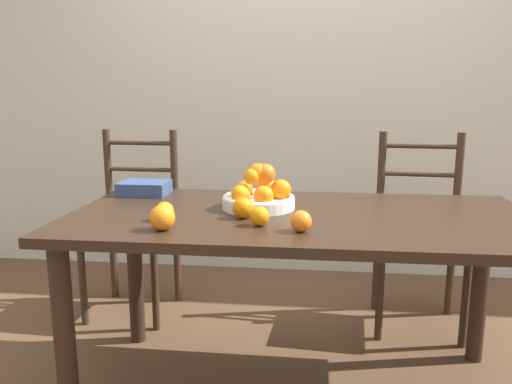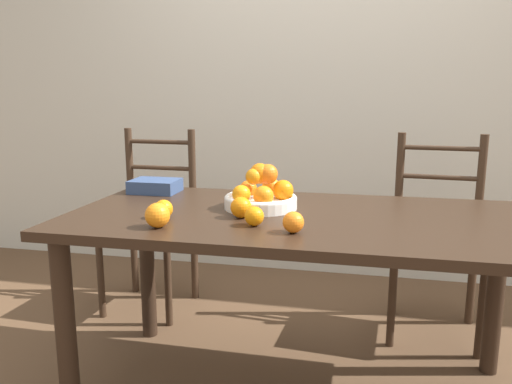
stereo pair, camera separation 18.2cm
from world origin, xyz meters
name	(u,v)px [view 2 (the right image)]	position (x,y,z in m)	size (l,w,h in m)	color
wall_back	(332,70)	(0.00, 1.42, 1.30)	(8.00, 0.06, 2.60)	beige
dining_table	(300,240)	(0.00, 0.00, 0.63)	(1.70, 0.83, 0.73)	black
fruit_bowl	(261,195)	(-0.16, 0.07, 0.78)	(0.28, 0.28, 0.17)	white
orange_loose_0	(241,207)	(-0.20, -0.09, 0.76)	(0.08, 0.08, 0.08)	orange
orange_loose_1	(157,215)	(-0.44, -0.28, 0.77)	(0.08, 0.08, 0.08)	orange
orange_loose_2	(254,216)	(-0.13, -0.19, 0.76)	(0.07, 0.07, 0.07)	orange
orange_loose_3	(164,209)	(-0.47, -0.15, 0.76)	(0.07, 0.07, 0.07)	orange
orange_loose_4	(293,222)	(0.01, -0.24, 0.76)	(0.07, 0.07, 0.07)	orange
chair_left	(151,224)	(-0.90, 0.68, 0.46)	(0.44, 0.42, 0.97)	#382619
chair_right	(437,240)	(0.58, 0.68, 0.46)	(0.45, 0.43, 0.97)	#382619
book_stack	(155,186)	(-0.69, 0.28, 0.75)	(0.21, 0.16, 0.06)	#334770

